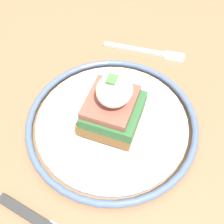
# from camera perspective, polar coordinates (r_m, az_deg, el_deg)

# --- Properties ---
(ground_plane) EXTENTS (6.00, 6.00, 0.00)m
(ground_plane) POSITION_cam_1_polar(r_m,az_deg,el_deg) (1.16, -0.93, -21.49)
(ground_plane) COLOR #B2ADA3
(dining_table) EXTENTS (0.94, 0.79, 0.76)m
(dining_table) POSITION_cam_1_polar(r_m,az_deg,el_deg) (0.57, -1.77, -5.69)
(dining_table) COLOR #846042
(dining_table) RESTS_ON ground_plane
(plate) EXTENTS (0.26, 0.26, 0.02)m
(plate) POSITION_cam_1_polar(r_m,az_deg,el_deg) (0.43, 0.00, -2.12)
(plate) COLOR white
(plate) RESTS_ON dining_table
(sandwich) EXTENTS (0.09, 0.08, 0.09)m
(sandwich) POSITION_cam_1_polar(r_m,az_deg,el_deg) (0.39, 0.17, 1.14)
(sandwich) COLOR brown
(sandwich) RESTS_ON plate
(fork) EXTENTS (0.03, 0.15, 0.00)m
(fork) POSITION_cam_1_polar(r_m,az_deg,el_deg) (0.54, 7.30, 12.06)
(fork) COLOR silver
(fork) RESTS_ON dining_table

